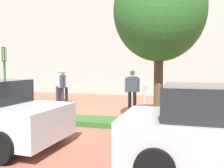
% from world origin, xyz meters
% --- Properties ---
extents(ground_plane, '(60.00, 60.00, 0.00)m').
position_xyz_m(ground_plane, '(0.00, 0.00, 0.00)').
color(ground_plane, '#9E5B47').
extents(building_facade, '(28.00, 1.20, 10.00)m').
position_xyz_m(building_facade, '(0.00, 7.36, 5.00)').
color(building_facade, '#B2ADA3').
rests_on(building_facade, ground).
extents(planter_strip, '(7.00, 1.10, 0.16)m').
position_xyz_m(planter_strip, '(0.14, -1.54, 0.08)').
color(planter_strip, '#336028').
rests_on(planter_strip, ground).
extents(tree_sidewalk, '(2.77, 2.77, 5.07)m').
position_xyz_m(tree_sidewalk, '(3.13, -1.41, 3.53)').
color(tree_sidewalk, brown).
rests_on(tree_sidewalk, ground).
extents(parking_sign_post, '(0.12, 0.36, 2.58)m').
position_xyz_m(parking_sign_post, '(-2.35, -1.54, 1.68)').
color(parking_sign_post, '#2D7238').
rests_on(parking_sign_post, ground).
extents(bike_at_sign, '(1.67, 0.42, 0.86)m').
position_xyz_m(bike_at_sign, '(-2.31, -1.42, 0.35)').
color(bike_at_sign, black).
rests_on(bike_at_sign, ground).
extents(bike_rack_cluster, '(2.11, 1.64, 0.83)m').
position_xyz_m(bike_rack_cluster, '(4.28, 3.50, 0.35)').
color(bike_rack_cluster, '#99999E').
rests_on(bike_rack_cluster, ground).
extents(bollard_steel, '(0.16, 0.16, 0.90)m').
position_xyz_m(bollard_steel, '(2.00, 3.37, 0.45)').
color(bollard_steel, '#ADADB2').
rests_on(bollard_steel, ground).
extents(person_casual_tan, '(0.35, 0.59, 1.72)m').
position_xyz_m(person_casual_tan, '(-2.35, 2.59, 0.98)').
color(person_casual_tan, '#383342').
rests_on(person_casual_tan, ground).
extents(person_suited_dark, '(0.38, 0.57, 1.72)m').
position_xyz_m(person_suited_dark, '(-1.76, 1.81, 0.98)').
color(person_suited_dark, black).
rests_on(person_suited_dark, ground).
extents(person_shirt_blue, '(0.57, 0.37, 1.72)m').
position_xyz_m(person_shirt_blue, '(1.91, 0.68, 0.98)').
color(person_shirt_blue, '#383342').
rests_on(person_shirt_blue, ground).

